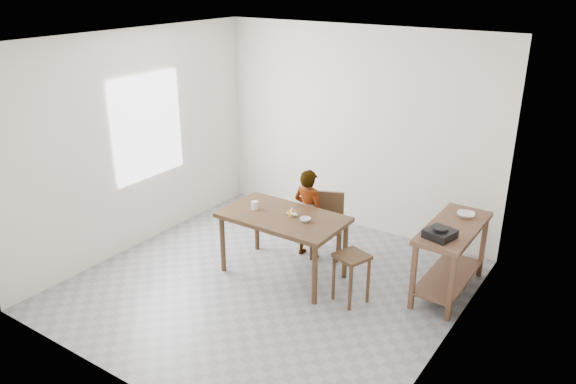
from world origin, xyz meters
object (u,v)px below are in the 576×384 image
Objects in this scene: prep_counter at (450,259)px; stool at (351,278)px; dining_table at (283,245)px; child at (308,214)px; dining_chair at (326,226)px.

prep_counter reaches higher than stool.
dining_table is 2.52× the size of stool.
dining_table is 1.17× the size of prep_counter.
stool is (0.92, -0.07, -0.10)m from dining_table.
stool is at bearing -4.25° from dining_table.
child is 1.15m from stool.
prep_counter is at bearing 22.15° from dining_table.
child is at bearing -175.02° from prep_counter.
dining_chair is at bearing -179.36° from prep_counter.
dining_chair is 1.41× the size of stool.
prep_counter is 1.11m from stool.
dining_table is 1.24× the size of child.
dining_chair reaches higher than stool.
child reaches higher than stool.
dining_chair is at bearing -139.32° from child.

